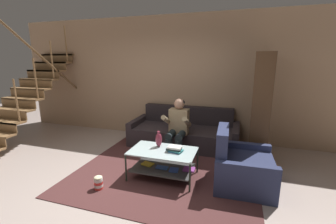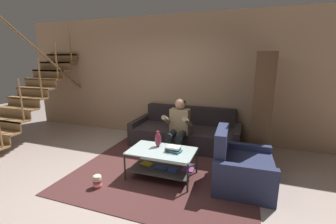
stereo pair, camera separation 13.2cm
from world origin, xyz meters
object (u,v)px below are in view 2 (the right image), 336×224
at_px(coffee_table, 162,160).
at_px(person_seated_center, 178,125).
at_px(vase, 158,139).
at_px(bookshelf, 264,116).
at_px(armchair, 240,168).
at_px(couch, 186,133).
at_px(book_stack, 173,149).
at_px(popcorn_tub, 97,181).

bearing_deg(coffee_table, person_seated_center, 91.45).
distance_m(vase, bookshelf, 2.05).
bearing_deg(armchair, couch, 131.60).
height_order(coffee_table, book_stack, book_stack).
bearing_deg(coffee_table, bookshelf, 39.74).
distance_m(person_seated_center, armchair, 1.51).
bearing_deg(bookshelf, popcorn_tub, -140.74).
distance_m(bookshelf, armchair, 1.32).
distance_m(person_seated_center, vase, 0.83).
distance_m(couch, popcorn_tub, 2.31).
bearing_deg(vase, book_stack, -21.87).
distance_m(person_seated_center, book_stack, 0.97).
xyz_separation_m(couch, person_seated_center, (0.00, -0.58, 0.35)).
relative_size(vase, book_stack, 1.00).
bearing_deg(vase, couch, 85.82).
bearing_deg(armchair, bookshelf, 73.18).
bearing_deg(book_stack, person_seated_center, 102.50).
xyz_separation_m(coffee_table, vase, (-0.13, 0.14, 0.29)).
relative_size(book_stack, armchair, 0.28).
height_order(couch, person_seated_center, person_seated_center).
xyz_separation_m(coffee_table, book_stack, (0.19, 0.01, 0.20)).
bearing_deg(coffee_table, armchair, 7.26).
height_order(bookshelf, armchair, bookshelf).
xyz_separation_m(person_seated_center, armchair, (1.23, -0.80, -0.33)).
bearing_deg(coffee_table, book_stack, 3.11).
xyz_separation_m(couch, coffee_table, (0.02, -1.54, 0.04)).
xyz_separation_m(bookshelf, popcorn_tub, (-2.35, -1.92, -0.76)).
xyz_separation_m(couch, bookshelf, (1.57, -0.25, 0.60)).
bearing_deg(couch, bookshelf, -9.08).
bearing_deg(person_seated_center, coffee_table, -88.55).
bearing_deg(popcorn_tub, armchair, 21.42).
relative_size(book_stack, popcorn_tub, 1.25).
bearing_deg(popcorn_tub, vase, 48.69).
bearing_deg(person_seated_center, couch, 90.00).
relative_size(coffee_table, vase, 3.93).
distance_m(coffee_table, armchair, 1.22).
distance_m(coffee_table, bookshelf, 2.09).
distance_m(coffee_table, popcorn_tub, 1.04).
distance_m(book_stack, armchair, 1.05).
xyz_separation_m(couch, popcorn_tub, (-0.78, -2.17, -0.16)).
bearing_deg(bookshelf, person_seated_center, -168.08).
height_order(couch, popcorn_tub, couch).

